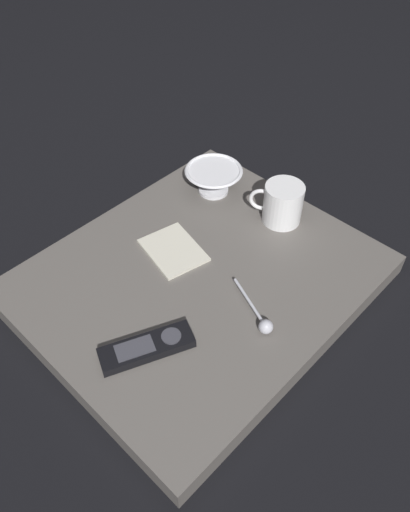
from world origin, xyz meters
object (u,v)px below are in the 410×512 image
at_px(coffee_mug, 282,203).
at_px(folded_napkin, 173,250).
at_px(cereal_bowl, 214,179).
at_px(teaspoon, 263,322).
at_px(tv_remote_near, 147,347).

relative_size(coffee_mug, folded_napkin, 0.72).
relative_size(cereal_bowl, coffee_mug, 1.22).
bearing_deg(folded_napkin, cereal_bowl, 20.47).
height_order(cereal_bowl, teaspoon, cereal_bowl).
bearing_deg(teaspoon, folded_napkin, 85.35).
height_order(teaspoon, folded_napkin, teaspoon).
height_order(cereal_bowl, folded_napkin, cereal_bowl).
distance_m(cereal_bowl, coffee_mug, 0.18).
height_order(cereal_bowl, tv_remote_near, cereal_bowl).
bearing_deg(tv_remote_near, teaspoon, -32.15).
bearing_deg(folded_napkin, tv_remote_near, -144.23).
height_order(cereal_bowl, coffee_mug, coffee_mug).
bearing_deg(tv_remote_near, coffee_mug, 6.00).
xyz_separation_m(cereal_bowl, coffee_mug, (0.03, -0.18, 0.01)).
relative_size(cereal_bowl, teaspoon, 1.03).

